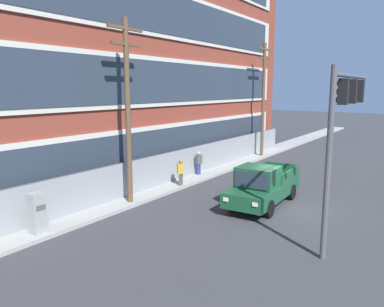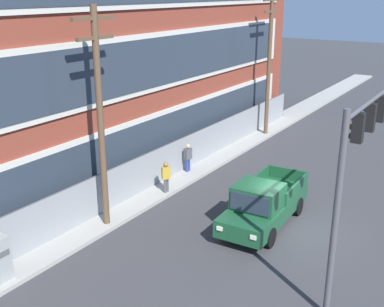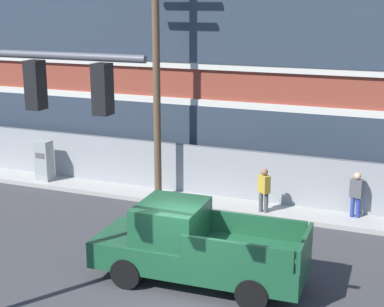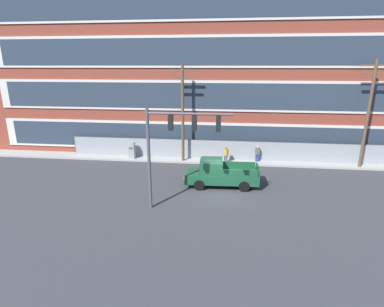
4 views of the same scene
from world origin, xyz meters
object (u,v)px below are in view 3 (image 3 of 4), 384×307
utility_pole_near_corner (156,66)px  pedestrian_by_fence (356,193)px  pedestrian_near_cabinet (264,189)px  pickup_truck_dark_green (194,247)px  electrical_cabinet (44,162)px

utility_pole_near_corner → pedestrian_by_fence: utility_pole_near_corner is taller
pedestrian_near_cabinet → pedestrian_by_fence: 3.00m
pickup_truck_dark_green → electrical_cabinet: (-8.60, 5.57, -0.09)m
utility_pole_near_corner → electrical_cabinet: 6.42m
pickup_truck_dark_green → pedestrian_near_cabinet: 5.28m
pickup_truck_dark_green → pedestrian_by_fence: 6.81m
utility_pole_near_corner → pedestrian_near_cabinet: utility_pole_near_corner is taller
pedestrian_by_fence → electrical_cabinet: bearing=-178.2°
electrical_cabinet → pedestrian_near_cabinet: bearing=-1.9°
utility_pole_near_corner → pedestrian_by_fence: bearing=3.9°
utility_pole_near_corner → pedestrian_near_cabinet: size_ratio=5.28×
utility_pole_near_corner → pedestrian_near_cabinet: bearing=-2.7°
pickup_truck_dark_green → electrical_cabinet: bearing=147.1°
electrical_cabinet → utility_pole_near_corner: bearing=-1.3°
pickup_truck_dark_green → utility_pole_near_corner: size_ratio=0.62×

